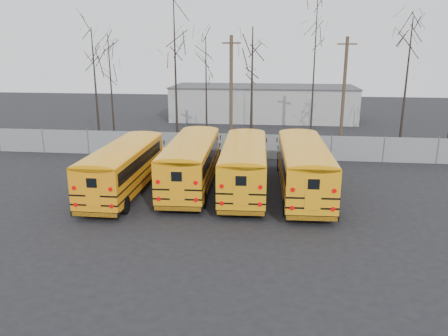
# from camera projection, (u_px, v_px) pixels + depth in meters

# --- Properties ---
(ground) EXTENTS (120.00, 120.00, 0.00)m
(ground) POSITION_uv_depth(u_px,v_px,m) (208.00, 211.00, 24.02)
(ground) COLOR black
(ground) RESTS_ON ground
(fence) EXTENTS (40.00, 0.04, 2.00)m
(fence) POSITION_uv_depth(u_px,v_px,m) (230.00, 146.00, 35.24)
(fence) COLOR gray
(fence) RESTS_ON ground
(distant_building) EXTENTS (22.00, 8.00, 4.00)m
(distant_building) POSITION_uv_depth(u_px,v_px,m) (263.00, 103.00, 53.89)
(distant_building) COLOR #A0A09B
(distant_building) RESTS_ON ground
(bus_a) EXTENTS (2.60, 11.09, 3.10)m
(bus_a) POSITION_uv_depth(u_px,v_px,m) (125.00, 164.00, 26.55)
(bus_a) COLOR black
(bus_a) RESTS_ON ground
(bus_b) EXTENTS (3.09, 11.64, 3.23)m
(bus_b) POSITION_uv_depth(u_px,v_px,m) (192.00, 159.00, 27.52)
(bus_b) COLOR black
(bus_b) RESTS_ON ground
(bus_c) EXTENTS (3.03, 11.45, 3.18)m
(bus_c) POSITION_uv_depth(u_px,v_px,m) (244.00, 162.00, 26.85)
(bus_c) COLOR black
(bus_c) RESTS_ON ground
(bus_d) EXTENTS (3.08, 11.75, 3.26)m
(bus_d) POSITION_uv_depth(u_px,v_px,m) (303.00, 164.00, 26.25)
(bus_d) COLOR black
(bus_d) RESTS_ON ground
(utility_pole_left) EXTENTS (1.65, 0.74, 9.66)m
(utility_pole_left) POSITION_uv_depth(u_px,v_px,m) (231.00, 92.00, 37.46)
(utility_pole_left) COLOR #463527
(utility_pole_left) RESTS_ON ground
(utility_pole_right) EXTENTS (1.68, 0.54, 9.59)m
(utility_pole_right) POSITION_uv_depth(u_px,v_px,m) (344.00, 91.00, 39.06)
(utility_pole_right) COLOR #463527
(utility_pole_right) RESTS_ON ground
(tree_0) EXTENTS (0.26, 0.26, 10.41)m
(tree_0) POSITION_uv_depth(u_px,v_px,m) (96.00, 87.00, 39.85)
(tree_0) COLOR black
(tree_0) RESTS_ON ground
(tree_1) EXTENTS (0.26, 0.26, 9.75)m
(tree_1) POSITION_uv_depth(u_px,v_px,m) (111.00, 91.00, 39.18)
(tree_1) COLOR black
(tree_1) RESTS_ON ground
(tree_2) EXTENTS (0.26, 0.26, 12.40)m
(tree_2) POSITION_uv_depth(u_px,v_px,m) (176.00, 77.00, 37.17)
(tree_2) COLOR black
(tree_2) RESTS_ON ground
(tree_3) EXTENTS (0.26, 0.26, 9.56)m
(tree_3) POSITION_uv_depth(u_px,v_px,m) (206.00, 91.00, 40.18)
(tree_3) COLOR black
(tree_3) RESTS_ON ground
(tree_4) EXTENTS (0.26, 0.26, 10.27)m
(tree_4) POSITION_uv_depth(u_px,v_px,m) (252.00, 92.00, 35.84)
(tree_4) COLOR black
(tree_4) RESTS_ON ground
(tree_5) EXTENTS (0.26, 0.26, 12.68)m
(tree_5) POSITION_uv_depth(u_px,v_px,m) (314.00, 77.00, 36.07)
(tree_5) COLOR black
(tree_5) RESTS_ON ground
(tree_6) EXTENTS (0.26, 0.26, 10.99)m
(tree_6) POSITION_uv_depth(u_px,v_px,m) (406.00, 88.00, 35.56)
(tree_6) COLOR black
(tree_6) RESTS_ON ground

